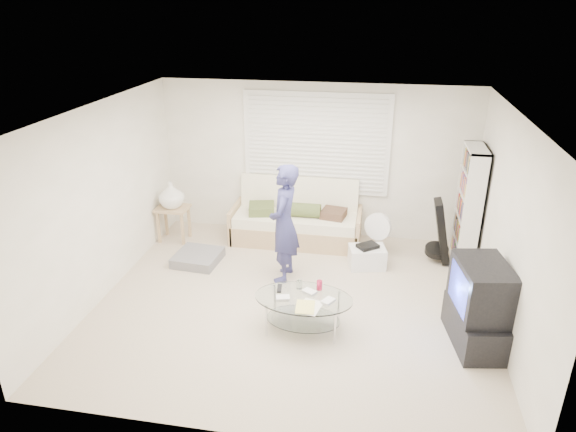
% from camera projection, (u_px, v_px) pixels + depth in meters
% --- Properties ---
extents(ground, '(5.00, 5.00, 0.00)m').
position_uv_depth(ground, '(292.00, 303.00, 6.71)').
color(ground, tan).
rests_on(ground, ground).
extents(room_shell, '(5.02, 4.52, 2.51)m').
position_uv_depth(room_shell, '(299.00, 173.00, 6.50)').
color(room_shell, silver).
rests_on(room_shell, ground).
extents(window_blinds, '(2.32, 0.08, 1.62)m').
position_uv_depth(window_blinds, '(316.00, 144.00, 8.09)').
color(window_blinds, silver).
rests_on(window_blinds, ground).
extents(futon_sofa, '(2.07, 0.84, 1.01)m').
position_uv_depth(futon_sofa, '(296.00, 221.00, 8.32)').
color(futon_sofa, tan).
rests_on(futon_sofa, ground).
extents(grey_floor_pillow, '(0.69, 0.69, 0.14)m').
position_uv_depth(grey_floor_pillow, '(198.00, 258.00, 7.72)').
color(grey_floor_pillow, slate).
rests_on(grey_floor_pillow, ground).
extents(side_table, '(0.51, 0.41, 1.00)m').
position_uv_depth(side_table, '(172.00, 197.00, 8.17)').
color(side_table, tan).
rests_on(side_table, ground).
extents(bookshelf, '(0.28, 0.74, 1.77)m').
position_uv_depth(bookshelf, '(469.00, 206.00, 7.45)').
color(bookshelf, white).
rests_on(bookshelf, ground).
extents(guitar_case, '(0.36, 0.36, 0.96)m').
position_uv_depth(guitar_case, '(440.00, 236.00, 7.60)').
color(guitar_case, black).
rests_on(guitar_case, ground).
extents(floor_fan, '(0.43, 0.30, 0.70)m').
position_uv_depth(floor_fan, '(377.00, 231.00, 7.80)').
color(floor_fan, white).
rests_on(floor_fan, ground).
extents(storage_bin, '(0.58, 0.47, 0.36)m').
position_uv_depth(storage_bin, '(367.00, 257.00, 7.55)').
color(storage_bin, white).
rests_on(storage_bin, ground).
extents(tv_unit, '(0.65, 1.00, 1.02)m').
position_uv_depth(tv_unit, '(478.00, 306.00, 5.76)').
color(tv_unit, black).
rests_on(tv_unit, ground).
extents(coffee_table, '(1.17, 0.75, 0.55)m').
position_uv_depth(coffee_table, '(304.00, 303.00, 6.07)').
color(coffee_table, silver).
rests_on(coffee_table, ground).
extents(standing_person, '(0.43, 0.63, 1.68)m').
position_uv_depth(standing_person, '(284.00, 224.00, 6.99)').
color(standing_person, navy).
rests_on(standing_person, ground).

